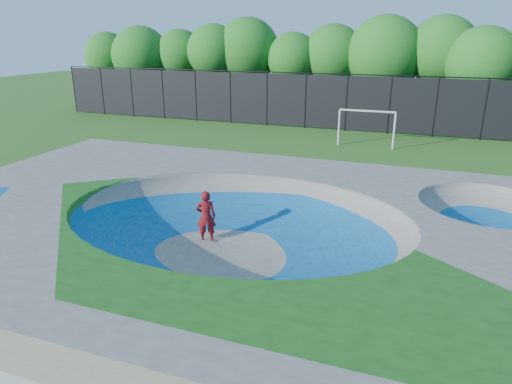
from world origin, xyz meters
TOP-DOWN VIEW (x-y plane):
  - ground at (0.00, 0.00)m, footprint 120.00×120.00m
  - skate_deck at (0.00, 0.00)m, footprint 22.00×14.00m
  - skater at (-1.31, 0.59)m, footprint 0.78×0.66m
  - skateboard at (-1.31, 0.59)m, footprint 0.81×0.43m
  - soccer_goal at (2.02, 16.38)m, footprint 3.47×0.12m
  - fence at (0.00, 21.00)m, footprint 48.09×0.09m
  - treeline at (1.41, 26.12)m, footprint 53.40×7.14m

SIDE VIEW (x-z plane):
  - ground at x=0.00m, z-range 0.00..0.00m
  - skateboard at x=-1.31m, z-range 0.00..0.05m
  - skate_deck at x=0.00m, z-range 0.00..1.50m
  - skater at x=-1.31m, z-range 0.00..1.81m
  - soccer_goal at x=2.02m, z-range 0.45..2.75m
  - fence at x=0.00m, z-range 0.08..4.12m
  - treeline at x=1.41m, z-range 0.97..9.25m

